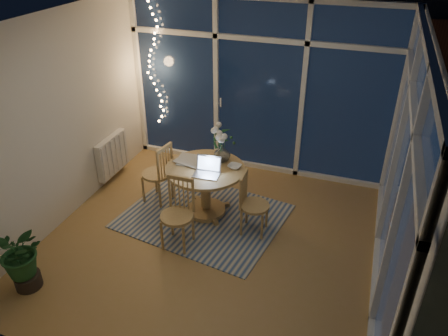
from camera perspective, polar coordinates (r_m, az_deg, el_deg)
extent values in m
plane|color=olive|center=(5.50, -1.48, -9.38)|extent=(4.00, 4.00, 0.00)
plane|color=white|center=(4.35, -1.94, 18.17)|extent=(4.00, 4.00, 0.00)
cube|color=silver|center=(6.54, 4.65, 10.33)|extent=(4.00, 0.04, 2.60)
cube|color=silver|center=(3.32, -14.31, -12.43)|extent=(4.00, 0.04, 2.60)
cube|color=silver|center=(5.75, -20.76, 5.59)|extent=(0.04, 4.00, 2.60)
cube|color=silver|center=(4.55, 22.58, -1.28)|extent=(0.04, 4.00, 2.60)
cube|color=white|center=(6.50, 4.56, 10.22)|extent=(4.00, 0.10, 2.60)
cube|color=white|center=(4.55, 22.08, -1.20)|extent=(0.10, 4.00, 2.60)
cube|color=silver|center=(6.73, -14.40, 1.66)|extent=(0.10, 0.70, 0.58)
cube|color=black|center=(9.70, 11.93, 7.87)|extent=(12.00, 6.00, 0.10)
cube|color=#341B13|center=(9.93, 10.05, 14.45)|extent=(11.00, 0.08, 1.80)
sphere|color=black|center=(8.30, 1.60, 8.51)|extent=(0.90, 0.90, 0.90)
cube|color=#BDB499|center=(5.89, -2.70, -6.28)|extent=(2.24, 1.90, 0.01)
cylinder|color=olive|center=(5.77, -2.41, -2.98)|extent=(1.17, 1.17, 0.70)
cube|color=olive|center=(6.04, -8.81, -0.58)|extent=(0.49, 0.49, 0.91)
cube|color=olive|center=(5.40, 4.03, -4.75)|extent=(0.40, 0.40, 0.84)
cube|color=olive|center=(5.19, -6.21, -6.10)|extent=(0.42, 0.42, 0.90)
imported|color=silver|center=(5.70, -0.25, 1.89)|extent=(0.23, 0.23, 0.21)
imported|color=silver|center=(5.58, 1.38, 0.18)|extent=(0.17, 0.17, 0.04)
cube|color=beige|center=(5.74, -4.28, 0.98)|extent=(0.38, 0.29, 0.02)
cube|color=black|center=(5.51, -2.85, -0.39)|extent=(0.11, 0.06, 0.01)
imported|color=#1A4A22|center=(5.12, -24.90, -10.76)|extent=(0.65, 0.60, 0.76)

